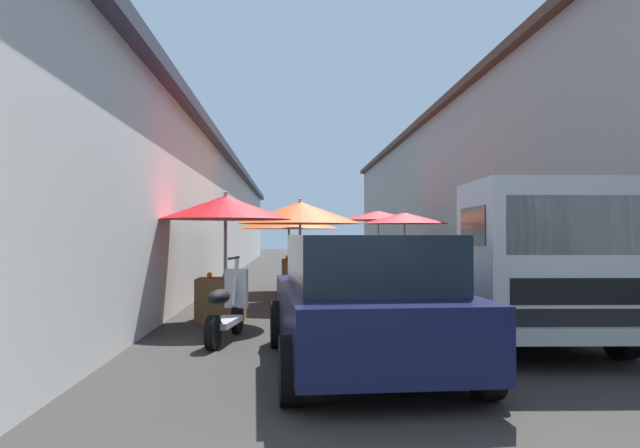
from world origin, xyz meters
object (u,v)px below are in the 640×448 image
Objects in this scene: fruit_stall_near_right at (404,228)px; delivery_truck at (526,267)px; fruit_stall_mid_lane at (225,226)px; plastic_stool at (288,318)px; hatchback_car at (363,301)px; parked_scooter at (226,308)px; vendor_by_crates at (488,261)px; fruit_stall_near_left at (379,221)px; fruit_stall_far_left at (289,225)px; fruit_stall_far_right at (301,220)px.

delivery_truck is (-8.77, 0.10, -0.60)m from fruit_stall_near_right.
plastic_stool is (-2.00, -1.06, -1.28)m from fruit_stall_mid_lane.
fruit_stall_mid_lane is 4.19m from hatchback_car.
fruit_stall_mid_lane reaches higher than parked_scooter.
vendor_by_crates is at bearing -32.37° from hatchback_car.
fruit_stall_near_right is at bearing 6.28° from vendor_by_crates.
fruit_stall_near_left is at bearing -20.72° from fruit_stall_mid_lane.
plastic_stool is (-13.35, 3.23, -1.62)m from fruit_stall_near_left.
vendor_by_crates is 5.41m from parked_scooter.
fruit_stall_far_left is 5.93× the size of plastic_stool.
fruit_stall_near_left is at bearing -0.65° from delivery_truck.
fruit_stall_near_left reaches higher than delivery_truck.
fruit_stall_far_right is 3.94m from vendor_by_crates.
fruit_stall_mid_lane is 1.33× the size of vendor_by_crates.
fruit_stall_near_left is 10.43m from vendor_by_crates.
hatchback_car is (-14.99, 2.40, -1.21)m from fruit_stall_near_left.
fruit_stall_far_left is 8.25m from delivery_truck.
delivery_truck is at bearing -63.65° from hatchback_car.
fruit_stall_far_left reaches higher than delivery_truck.
fruit_stall_mid_lane is 2.95m from fruit_stall_far_right.
vendor_by_crates is at bearing -137.85° from fruit_stall_far_left.
fruit_stall_far_left is at bearing -6.94° from parked_scooter.
fruit_stall_far_left is at bearing 42.15° from vendor_by_crates.
fruit_stall_mid_lane is 0.44× the size of delivery_truck.
fruit_stall_far_left reaches higher than plastic_stool.
delivery_truck is 3.20m from plastic_stool.
delivery_truck is at bearing 179.37° from fruit_stall_near_right.
fruit_stall_mid_lane is 0.78× the size of fruit_stall_near_left.
fruit_stall_near_right is at bearing -38.84° from fruit_stall_far_right.
fruit_stall_near_left is at bearing 2.87° from vendor_by_crates.
fruit_stall_far_right is at bearing 28.58° from delivery_truck.
vendor_by_crates is at bearing -173.72° from fruit_stall_near_right.
fruit_stall_near_right is 5.56× the size of plastic_stool.
fruit_stall_far_right reaches higher than parked_scooter.
fruit_stall_near_right is at bearing -26.32° from parked_scooter.
fruit_stall_far_right is (-3.61, 2.91, 0.13)m from fruit_stall_near_right.
fruit_stall_mid_lane reaches higher than fruit_stall_far_left.
plastic_stool is (-7.10, 0.01, -1.37)m from fruit_stall_far_left.
fruit_stall_far_left reaches higher than hatchback_car.
fruit_stall_near_left is 9.21m from fruit_stall_far_right.
fruit_stall_far_right is at bearing -26.74° from fruit_stall_mid_lane.
delivery_truck is (1.11, -2.25, 0.30)m from hatchback_car.
fruit_stall_mid_lane is at bearing 145.86° from fruit_stall_near_right.
fruit_stall_near_left is 13.90m from delivery_truck.
fruit_stall_far_right is 6.05× the size of plastic_stool.
fruit_stall_mid_lane is 0.86× the size of fruit_stall_far_left.
parked_scooter is at bearing 173.06° from fruit_stall_far_left.
fruit_stall_near_right is 8.79m from delivery_truck.
parked_scooter is (0.68, 3.91, -0.59)m from delivery_truck.
fruit_stall_near_left reaches higher than fruit_stall_mid_lane.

